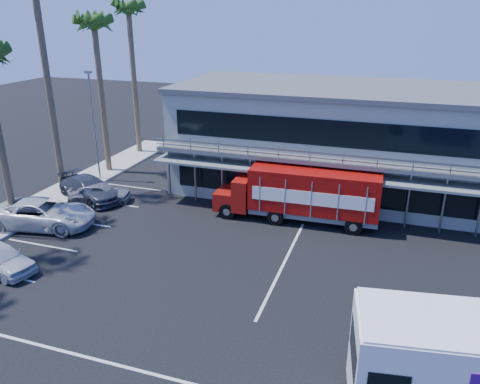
% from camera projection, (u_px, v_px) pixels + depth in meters
% --- Properties ---
extents(ground, '(120.00, 120.00, 0.00)m').
position_uv_depth(ground, '(226.00, 288.00, 21.58)').
color(ground, black).
rests_on(ground, ground).
extents(building, '(22.40, 12.00, 7.30)m').
position_uv_depth(building, '(339.00, 139.00, 32.61)').
color(building, gray).
rests_on(building, ground).
extents(curb_strip, '(3.00, 32.00, 0.16)m').
position_uv_depth(curb_strip, '(47.00, 201.00, 31.30)').
color(curb_strip, '#A5A399').
rests_on(curb_strip, ground).
extents(palm_e, '(2.80, 2.80, 12.25)m').
position_uv_depth(palm_e, '(95.00, 32.00, 33.64)').
color(palm_e, brown).
rests_on(palm_e, ground).
extents(palm_f, '(2.80, 2.80, 13.25)m').
position_uv_depth(palm_f, '(129.00, 18.00, 38.30)').
color(palm_f, brown).
rests_on(palm_f, ground).
extents(light_pole_far, '(0.50, 0.25, 8.09)m').
position_uv_depth(light_pole_far, '(94.00, 121.00, 33.90)').
color(light_pole_far, gray).
rests_on(light_pole_far, ground).
extents(red_truck, '(9.92, 2.65, 3.32)m').
position_uv_depth(red_truck, '(303.00, 193.00, 27.91)').
color(red_truck, maroon).
rests_on(red_truck, ground).
extents(parked_car_a, '(4.31, 2.51, 1.38)m').
position_uv_depth(parked_car_a, '(0.00, 258.00, 22.82)').
color(parked_car_a, silver).
rests_on(parked_car_a, ground).
extents(parked_car_c, '(6.45, 3.88, 1.68)m').
position_uv_depth(parked_car_c, '(43.00, 214.00, 27.48)').
color(parked_car_c, silver).
rests_on(parked_car_c, ground).
extents(parked_car_d, '(5.71, 3.96, 1.53)m').
position_uv_depth(parked_car_d, '(90.00, 189.00, 31.54)').
color(parked_car_d, '#313441').
rests_on(parked_car_d, ground).
extents(parked_car_e, '(4.33, 2.86, 1.37)m').
position_uv_depth(parked_car_e, '(100.00, 192.00, 31.14)').
color(parked_car_e, gray).
rests_on(parked_car_e, ground).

